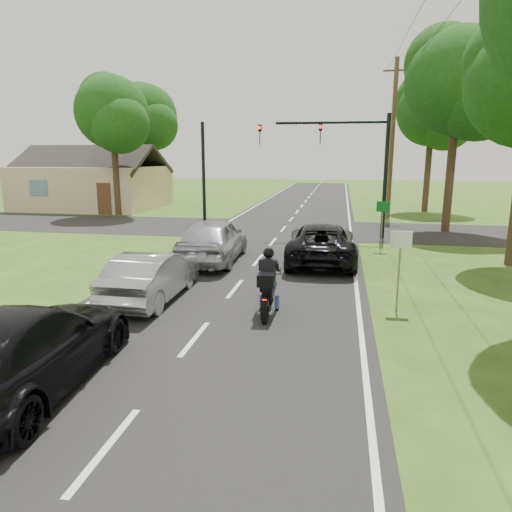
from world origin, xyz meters
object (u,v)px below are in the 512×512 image
Objects in this scene: silver_suv at (213,239)px; dark_car_behind at (24,348)px; silver_sedan at (152,276)px; traffic_signal at (347,153)px; sign_green at (383,214)px; utility_pole_far at (392,139)px; motorcycle_rider at (268,288)px; dark_suv at (321,243)px; sign_white at (400,251)px.

dark_car_behind is (-0.52, -10.18, -0.10)m from silver_suv.
traffic_signal reaches higher than silver_sedan.
traffic_signal is (5.53, 16.68, 3.37)m from dark_car_behind.
dark_car_behind is at bearing -117.43° from sign_green.
silver_suv is 0.97× the size of dark_car_behind.
silver_suv is 8.83m from traffic_signal.
utility_pole_far is 11.63m from sign_green.
sign_green is (6.97, 8.43, 0.89)m from silver_sedan.
motorcycle_rider is 0.38× the size of dark_suv.
utility_pole_far is (3.76, 13.83, 4.32)m from dark_suv.
dark_car_behind reaches higher than silver_sedan.
sign_white is (-1.50, -19.02, -3.49)m from utility_pole_far.
traffic_signal reaches higher than motorcycle_rider.
dark_suv is 7.21m from silver_sedan.
silver_suv is at bearing 7.40° from dark_suv.
sign_white reaches higher than motorcycle_rider.
sign_green reaches higher than silver_sedan.
sign_green is (1.56, -3.02, -2.54)m from traffic_signal.
sign_white is (6.37, -4.52, 0.73)m from silver_suv.
silver_sedan is at bearing 49.34° from dark_suv.
sign_green is (-1.30, -11.02, -3.49)m from utility_pole_far.
motorcycle_rider is at bearing -99.30° from traffic_signal.
sign_white is at bearing 142.35° from silver_suv.
silver_suv reaches higher than dark_car_behind.
motorcycle_rider is 0.21× the size of utility_pole_far.
dark_car_behind is (-4.63, -10.85, 0.01)m from dark_suv.
sign_white and sign_green have the same top height.
sign_white is at bearing 14.93° from motorcycle_rider.
traffic_signal is at bearing -115.86° from silver_sedan.
dark_suv is 3.82m from sign_green.
dark_car_behind is at bearing 84.78° from silver_suv.
sign_white is 8.00m from sign_green.
utility_pole_far is (2.86, 8.00, 0.95)m from traffic_signal.
motorcycle_rider is at bearing -103.56° from utility_pole_far.
silver_suv reaches higher than silver_sedan.
sign_white is at bearing -144.92° from dark_car_behind.
silver_sedan is at bearing -95.62° from dark_car_behind.
dark_suv is 1.04× the size of dark_car_behind.
silver_sedan is 1.99× the size of sign_white.
motorcycle_rider is 6.33m from dark_suv.
utility_pole_far reaches higher than dark_suv.
motorcycle_rider is 3.61m from sign_white.
utility_pole_far reaches higher than traffic_signal.
silver_suv is 7.84m from sign_white.
motorcycle_rider is at bearing 78.27° from dark_suv.
sign_green reaches higher than dark_car_behind.
sign_green reaches higher than silver_suv.
silver_suv reaches higher than dark_suv.
sign_white is (6.89, 5.66, 0.83)m from dark_car_behind.
motorcycle_rider is 12.70m from traffic_signal.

